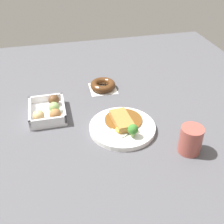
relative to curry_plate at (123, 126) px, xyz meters
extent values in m
plane|color=#4C4C51|center=(0.09, 0.06, -0.01)|extent=(1.60, 1.60, 0.00)
cylinder|color=white|center=(0.00, 0.00, -0.01)|extent=(0.24, 0.24, 0.02)
cylinder|color=brown|center=(0.03, -0.01, 0.01)|extent=(0.14, 0.14, 0.01)
cube|color=#A87538|center=(0.01, 0.00, 0.02)|extent=(0.12, 0.07, 0.02)
cylinder|color=white|center=(-0.04, 0.02, 0.01)|extent=(0.06, 0.06, 0.00)
ellipsoid|color=yellow|center=(-0.04, 0.02, 0.02)|extent=(0.03, 0.03, 0.02)
cylinder|color=#8CB766|center=(-0.07, -0.02, 0.01)|extent=(0.01, 0.01, 0.02)
sphere|color=#387A2D|center=(-0.07, -0.02, 0.03)|extent=(0.04, 0.04, 0.04)
cube|color=white|center=(0.15, 0.26, -0.01)|extent=(0.17, 0.13, 0.01)
cube|color=white|center=(0.07, 0.26, 0.01)|extent=(0.01, 0.13, 0.03)
cube|color=white|center=(0.23, 0.26, 0.01)|extent=(0.01, 0.13, 0.03)
cube|color=white|center=(0.15, 0.19, 0.01)|extent=(0.17, 0.01, 0.03)
cube|color=white|center=(0.15, 0.32, 0.01)|extent=(0.17, 0.01, 0.03)
sphere|color=#9E6B3D|center=(0.10, 0.23, 0.02)|extent=(0.04, 0.04, 0.04)
sphere|color=#84A860|center=(0.15, 0.23, 0.02)|extent=(0.04, 0.04, 0.04)
sphere|color=brown|center=(0.20, 0.23, 0.02)|extent=(0.04, 0.04, 0.04)
sphere|color=#DBB77A|center=(0.11, 0.29, 0.02)|extent=(0.04, 0.04, 0.04)
cube|color=white|center=(0.30, 0.01, -0.01)|extent=(0.12, 0.12, 0.00)
torus|color=#4C2B14|center=(0.30, 0.01, 0.00)|extent=(0.11, 0.11, 0.03)
cylinder|color=#9E4C42|center=(-0.16, -0.18, 0.03)|extent=(0.07, 0.07, 0.09)
camera|label=1|loc=(-0.76, 0.22, 0.62)|focal=45.12mm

